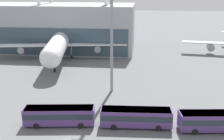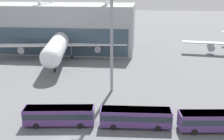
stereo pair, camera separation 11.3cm
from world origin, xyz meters
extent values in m
cylinder|color=white|center=(-14.41, 45.26, 5.39)|extent=(11.05, 35.42, 5.28)
sphere|color=white|center=(-11.49, 27.99, 5.39)|extent=(5.18, 5.18, 5.18)
cone|color=white|center=(-17.33, 62.53, 5.39)|extent=(6.23, 8.42, 5.02)
cube|color=white|center=(-14.77, 47.36, 4.47)|extent=(41.41, 10.24, 0.35)
cylinder|color=gray|center=(-3.33, 49.30, 3.20)|extent=(2.64, 4.12, 2.03)
cylinder|color=gray|center=(-26.20, 45.43, 3.20)|extent=(2.64, 4.12, 2.03)
cube|color=red|center=(-17.19, 61.69, 9.89)|extent=(1.26, 5.18, 7.41)
cube|color=white|center=(-17.19, 61.69, 5.92)|extent=(14.08, 5.44, 0.28)
cylinder|color=gray|center=(-12.45, 33.67, 2.71)|extent=(0.36, 0.36, 4.31)
cylinder|color=black|center=(-12.45, 33.67, 0.55)|extent=(0.63, 1.16, 1.10)
cylinder|color=gray|center=(-11.38, 47.94, 2.71)|extent=(0.36, 0.36, 4.31)
cylinder|color=black|center=(-11.38, 47.94, 0.55)|extent=(0.63, 1.16, 1.10)
cylinder|color=gray|center=(-18.15, 46.79, 2.71)|extent=(0.36, 0.36, 4.31)
cylinder|color=black|center=(-18.15, 46.79, 0.55)|extent=(0.63, 1.16, 1.10)
cylinder|color=gray|center=(33.18, 58.56, 2.40)|extent=(2.76, 3.74, 2.38)
cube|color=#56387A|center=(-2.86, 5.30, 1.73)|extent=(11.77, 4.13, 2.72)
cube|color=#232D38|center=(-2.86, 5.30, 2.01)|extent=(11.55, 4.14, 0.95)
cube|color=silver|center=(-2.86, 5.30, 3.03)|extent=(11.42, 4.01, 0.12)
cylinder|color=black|center=(0.54, 7.01, 0.50)|extent=(1.03, 0.42, 1.00)
cylinder|color=black|center=(0.84, 4.44, 0.50)|extent=(1.03, 0.42, 1.00)
cylinder|color=black|center=(-6.56, 6.16, 0.50)|extent=(1.03, 0.42, 1.00)
cylinder|color=black|center=(-6.25, 3.59, 0.50)|extent=(1.03, 0.42, 1.00)
cube|color=#56387A|center=(9.72, 6.00, 1.73)|extent=(11.65, 3.37, 2.72)
cube|color=#232D38|center=(9.72, 6.00, 2.01)|extent=(11.42, 3.39, 0.95)
cube|color=silver|center=(9.72, 6.00, 3.03)|extent=(11.30, 3.27, 0.12)
cylinder|color=black|center=(13.22, 7.47, 0.50)|extent=(1.01, 0.35, 1.00)
cylinder|color=black|center=(13.35, 4.89, 0.50)|extent=(1.01, 0.35, 1.00)
cylinder|color=black|center=(6.09, 7.11, 0.50)|extent=(1.01, 0.35, 1.00)
cylinder|color=black|center=(6.22, 4.53, 0.50)|extent=(1.01, 0.35, 1.00)
cube|color=#56387A|center=(22.30, 6.03, 1.73)|extent=(11.76, 4.06, 2.72)
cube|color=#232D38|center=(22.30, 6.03, 2.01)|extent=(11.54, 4.06, 0.95)
cube|color=silver|center=(22.30, 6.03, 3.03)|extent=(11.41, 3.94, 0.12)
cylinder|color=black|center=(18.60, 6.92, 0.50)|extent=(1.03, 0.41, 1.00)
cylinder|color=black|center=(18.89, 4.35, 0.50)|extent=(1.03, 0.41, 1.00)
cylinder|color=gray|center=(4.09, 21.61, 15.61)|extent=(0.62, 0.62, 31.22)
cube|color=yellow|center=(24.13, 11.86, 0.00)|extent=(7.58, 1.98, 0.01)
camera|label=1|loc=(10.18, -35.57, 22.45)|focal=45.00mm
camera|label=2|loc=(10.29, -35.56, 22.45)|focal=45.00mm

